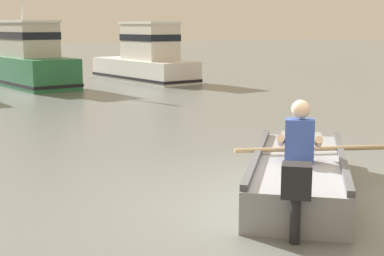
{
  "coord_description": "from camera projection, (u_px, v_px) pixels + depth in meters",
  "views": [
    {
      "loc": [
        -4.24,
        -4.69,
        2.05
      ],
      "look_at": [
        0.26,
        2.25,
        0.55
      ],
      "focal_mm": 53.05,
      "sensor_mm": 36.0,
      "label": 1
    }
  ],
  "objects": [
    {
      "name": "ground_plane",
      "position": [
        279.0,
        206.0,
        6.51
      ],
      "size": [
        120.0,
        120.0,
        0.0
      ],
      "primitive_type": "plane",
      "color": "slate"
    },
    {
      "name": "rowboat_with_person",
      "position": [
        299.0,
        173.0,
        7.02
      ],
      "size": [
        3.05,
        3.08,
        1.19
      ],
      "color": "gray",
      "rests_on": "ground"
    },
    {
      "name": "moored_boat_green",
      "position": [
        25.0,
        61.0,
        19.53
      ],
      "size": [
        2.13,
        5.81,
        4.14
      ],
      "color": "#287042",
      "rests_on": "ground"
    },
    {
      "name": "moored_boat_white",
      "position": [
        146.0,
        59.0,
        21.33
      ],
      "size": [
        1.97,
        5.36,
        2.19
      ],
      "color": "white",
      "rests_on": "ground"
    }
  ]
}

